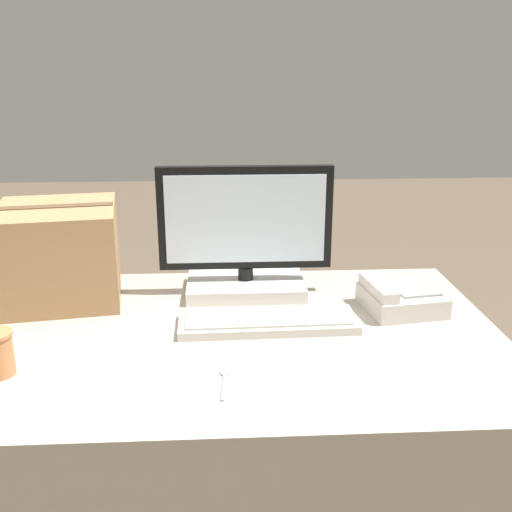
# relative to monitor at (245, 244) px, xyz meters

# --- Properties ---
(office_desk) EXTENTS (1.80, 0.90, 0.75)m
(office_desk) POSITION_rel_monitor_xyz_m (-0.27, -0.28, -0.52)
(office_desk) COLOR #A89E8E
(office_desk) RESTS_ON ground_plane
(monitor) EXTENTS (0.50, 0.22, 0.37)m
(monitor) POSITION_rel_monitor_xyz_m (0.00, 0.00, 0.00)
(monitor) COLOR white
(monitor) RESTS_ON office_desk
(keyboard) EXTENTS (0.46, 0.16, 0.03)m
(keyboard) POSITION_rel_monitor_xyz_m (0.05, -0.25, -0.13)
(keyboard) COLOR beige
(keyboard) RESTS_ON office_desk
(desk_phone) EXTENTS (0.22, 0.22, 0.08)m
(desk_phone) POSITION_rel_monitor_xyz_m (0.41, -0.16, -0.11)
(desk_phone) COLOR beige
(desk_phone) RESTS_ON office_desk
(spoon) EXTENTS (0.03, 0.14, 0.00)m
(spoon) POSITION_rel_monitor_xyz_m (-0.07, -0.51, -0.14)
(spoon) COLOR #B2B2B7
(spoon) RESTS_ON office_desk
(cardboard_box) EXTENTS (0.37, 0.38, 0.27)m
(cardboard_box) POSITION_rel_monitor_xyz_m (-0.53, -0.01, -0.01)
(cardboard_box) COLOR #9E754C
(cardboard_box) RESTS_ON office_desk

